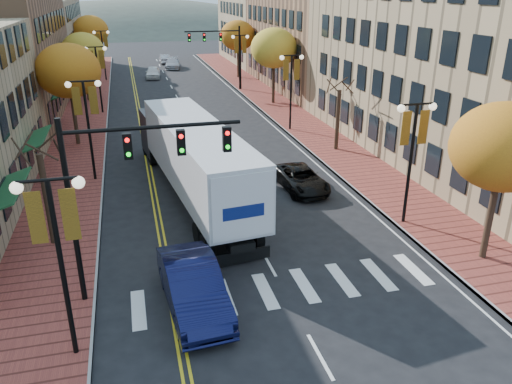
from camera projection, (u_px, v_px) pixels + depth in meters
ground at (299, 319)px, 17.64m from camera, size 200.00×200.00×0.00m
sidewalk_left at (85, 118)px, 44.63m from camera, size 4.00×85.00×0.15m
sidewalk_right at (277, 107)px, 48.80m from camera, size 4.00×85.00×0.15m
building_left_far at (30, 37)px, 66.51m from camera, size 12.00×26.00×9.50m
building_right_near at (486, 42)px, 33.41m from camera, size 15.00×28.00×15.00m
building_right_mid at (333, 42)px, 57.64m from camera, size 15.00×24.00×10.00m
building_right_far at (278, 25)px, 77.15m from camera, size 15.00×20.00×11.00m
tree_left_a at (47, 200)px, 21.86m from camera, size 0.28×0.28×4.20m
tree_left_b at (68, 71)px, 34.97m from camera, size 4.48×4.48×7.21m
tree_left_c at (83, 51)px, 49.45m from camera, size 4.16×4.16×6.69m
tree_left_d at (91, 31)px, 65.36m from camera, size 4.61×4.61×7.42m
tree_right_a at (504, 147)px, 19.60m from camera, size 4.16×4.16×6.69m
tree_right_b at (338, 120)px, 34.99m from camera, size 0.28×0.28×4.20m
tree_right_c at (274, 48)px, 48.10m from camera, size 4.48×4.48×7.21m
tree_right_d at (238, 36)px, 62.49m from camera, size 4.35×4.35×7.00m
lamp_left_a at (56, 236)px, 14.27m from camera, size 1.96×0.36×6.05m
lamp_left_b at (87, 111)px, 28.60m from camera, size 1.96×0.36×6.05m
lamp_left_c at (97, 67)px, 44.71m from camera, size 1.96×0.36×6.05m
lamp_left_d at (102, 46)px, 60.83m from camera, size 1.96×0.36×6.05m
lamp_right_a at (413, 141)px, 23.12m from camera, size 1.96×0.36×6.05m
lamp_right_b at (291, 78)px, 39.24m from camera, size 1.96×0.36×6.05m
lamp_right_c at (240, 51)px, 55.36m from camera, size 1.96×0.36×6.05m
traffic_mast_near at (125, 174)px, 17.18m from camera, size 6.10×0.35×7.00m
traffic_mast_far at (222, 46)px, 54.64m from camera, size 6.10×0.34×7.00m
semi_truck at (190, 152)px, 27.20m from camera, size 4.77×17.68×4.37m
navy_sedan at (193, 286)px, 17.97m from camera, size 2.28×5.54×1.79m
black_suv at (301, 179)px, 28.74m from camera, size 2.40×4.81×1.31m
car_far_white at (153, 72)px, 64.20m from camera, size 2.14×4.49×1.48m
car_far_silver at (173, 63)px, 71.95m from camera, size 2.66×5.24×1.46m
car_far_oncoming at (165, 59)px, 76.64m from camera, size 1.47×4.13×1.36m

